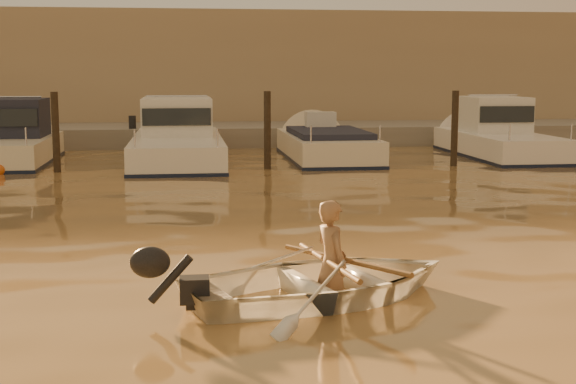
{
  "coord_description": "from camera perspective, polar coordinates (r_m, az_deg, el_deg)",
  "views": [
    {
      "loc": [
        -2.34,
        -6.72,
        2.47
      ],
      "look_at": [
        -0.85,
        4.71,
        0.75
      ],
      "focal_mm": 50.0,
      "sensor_mm": 36.0,
      "label": 1
    }
  ],
  "objects": [
    {
      "name": "ground_plane",
      "position": [
        7.53,
        11.33,
        -10.83
      ],
      "size": [
        160.0,
        160.0,
        0.0
      ],
      "primitive_type": "plane",
      "color": "olive",
      "rests_on": "ground"
    },
    {
      "name": "dinghy",
      "position": [
        8.85,
        2.53,
        -6.37
      ],
      "size": [
        3.62,
        3.04,
        0.64
      ],
      "primitive_type": "imported",
      "rotation": [
        0.0,
        0.0,
        1.87
      ],
      "color": "white",
      "rests_on": "ground_plane"
    },
    {
      "name": "person",
      "position": [
        8.85,
        3.12,
        -5.06
      ],
      "size": [
        0.47,
        0.59,
        1.4
      ],
      "primitive_type": "imported",
      "rotation": [
        0.0,
        0.0,
        1.87
      ],
      "color": "#986E4C",
      "rests_on": "dinghy"
    },
    {
      "name": "outboard_motor",
      "position": [
        8.28,
        -6.8,
        -6.92
      ],
      "size": [
        0.98,
        0.65,
        0.7
      ],
      "primitive_type": null,
      "rotation": [
        0.0,
        0.0,
        0.3
      ],
      "color": "black",
      "rests_on": "dinghy"
    },
    {
      "name": "oar_port",
      "position": [
        8.92,
        3.97,
        -4.83
      ],
      "size": [
        1.08,
        1.86,
        0.13
      ],
      "primitive_type": "cylinder",
      "rotation": [
        1.54,
        0.0,
        0.51
      ],
      "color": "brown",
      "rests_on": "dinghy"
    },
    {
      "name": "oar_starboard",
      "position": [
        8.82,
        2.83,
        -4.96
      ],
      "size": [
        0.33,
        2.09,
        0.13
      ],
      "primitive_type": "cylinder",
      "rotation": [
        1.54,
        0.0,
        0.13
      ],
      "color": "brown",
      "rests_on": "dinghy"
    },
    {
      "name": "moored_boat_1",
      "position": [
        23.25,
        -18.88,
        3.48
      ],
      "size": [
        1.91,
        5.81,
        1.75
      ],
      "primitive_type": null,
      "color": "#ECE1C5",
      "rests_on": "ground_plane"
    },
    {
      "name": "moored_boat_2",
      "position": [
        22.79,
        -7.87,
        3.77
      ],
      "size": [
        2.44,
        8.11,
        1.75
      ],
      "primitive_type": null,
      "color": "white",
      "rests_on": "ground_plane"
    },
    {
      "name": "moored_boat_3",
      "position": [
        23.19,
        2.77,
        2.93
      ],
      "size": [
        2.24,
        6.4,
        0.95
      ],
      "primitive_type": null,
      "color": "#EFE1C8",
      "rests_on": "ground_plane"
    },
    {
      "name": "moored_boat_4",
      "position": [
        24.61,
        14.77,
        3.91
      ],
      "size": [
        2.13,
        6.61,
        1.75
      ],
      "primitive_type": null,
      "color": "white",
      "rests_on": "ground_plane"
    },
    {
      "name": "piling_1",
      "position": [
        20.82,
        -16.18,
        3.83
      ],
      "size": [
        0.18,
        0.18,
        2.2
      ],
      "primitive_type": "cylinder",
      "color": "#2D2319",
      "rests_on": "ground_plane"
    },
    {
      "name": "piling_2",
      "position": [
        20.69,
        -1.48,
        4.14
      ],
      "size": [
        0.18,
        0.18,
        2.2
      ],
      "primitive_type": "cylinder",
      "color": "#2D2319",
      "rests_on": "ground_plane"
    },
    {
      "name": "piling_3",
      "position": [
        21.78,
        11.76,
        4.18
      ],
      "size": [
        0.18,
        0.18,
        2.2
      ],
      "primitive_type": "cylinder",
      "color": "#2D2319",
      "rests_on": "ground_plane"
    },
    {
      "name": "fender_c",
      "position": [
        19.89,
        -5.99,
        1.6
      ],
      "size": [
        0.3,
        0.3,
        0.3
      ],
      "primitive_type": "sphere",
      "color": "silver",
      "rests_on": "ground_plane"
    },
    {
      "name": "fender_d",
      "position": [
        21.46,
        6.14,
        2.1
      ],
      "size": [
        0.3,
        0.3,
        0.3
      ],
      "primitive_type": "sphere",
      "color": "orange",
      "rests_on": "ground_plane"
    },
    {
      "name": "quay",
      "position": [
        28.41,
        -2.69,
        3.8
      ],
      "size": [
        52.0,
        4.0,
        1.0
      ],
      "primitive_type": "cube",
      "color": "gray",
      "rests_on": "ground_plane"
    },
    {
      "name": "waterfront_building",
      "position": [
        33.8,
        -3.5,
        8.36
      ],
      "size": [
        46.0,
        7.0,
        4.8
      ],
      "primitive_type": "cube",
      "color": "#9E8466",
      "rests_on": "quay"
    }
  ]
}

